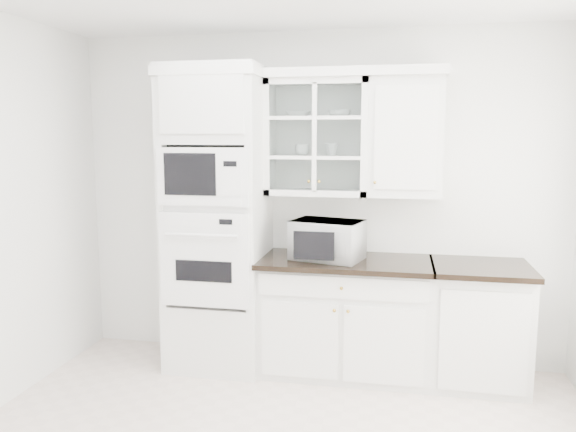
# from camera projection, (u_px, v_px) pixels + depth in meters

# --- Properties ---
(room_shell) EXTENTS (4.00, 3.50, 2.70)m
(room_shell) POSITION_uv_depth(u_px,v_px,m) (284.00, 151.00, 3.30)
(room_shell) COLOR white
(room_shell) RESTS_ON ground
(oven_column) EXTENTS (0.76, 0.68, 2.40)m
(oven_column) POSITION_uv_depth(u_px,v_px,m) (217.00, 220.00, 4.48)
(oven_column) COLOR white
(oven_column) RESTS_ON ground
(base_cabinet_run) EXTENTS (1.32, 0.67, 0.92)m
(base_cabinet_run) POSITION_uv_depth(u_px,v_px,m) (345.00, 315.00, 4.42)
(base_cabinet_run) COLOR white
(base_cabinet_run) RESTS_ON ground
(extra_base_cabinet) EXTENTS (0.72, 0.67, 0.92)m
(extra_base_cabinet) POSITION_uv_depth(u_px,v_px,m) (478.00, 324.00, 4.22)
(extra_base_cabinet) COLOR white
(extra_base_cabinet) RESTS_ON ground
(upper_cabinet_glass) EXTENTS (0.80, 0.33, 0.90)m
(upper_cabinet_glass) POSITION_uv_depth(u_px,v_px,m) (318.00, 138.00, 4.40)
(upper_cabinet_glass) COLOR white
(upper_cabinet_glass) RESTS_ON room_shell
(upper_cabinet_solid) EXTENTS (0.55, 0.33, 0.90)m
(upper_cabinet_solid) POSITION_uv_depth(u_px,v_px,m) (405.00, 138.00, 4.27)
(upper_cabinet_solid) COLOR white
(upper_cabinet_solid) RESTS_ON room_shell
(crown_molding) EXTENTS (2.14, 0.38, 0.07)m
(crown_molding) POSITION_uv_depth(u_px,v_px,m) (304.00, 74.00, 4.33)
(crown_molding) COLOR white
(crown_molding) RESTS_ON room_shell
(countertop_microwave) EXTENTS (0.61, 0.55, 0.30)m
(countertop_microwave) POSITION_uv_depth(u_px,v_px,m) (328.00, 239.00, 4.33)
(countertop_microwave) COLOR white
(countertop_microwave) RESTS_ON base_cabinet_run
(bowl_a) EXTENTS (0.20, 0.20, 0.05)m
(bowl_a) POSITION_uv_depth(u_px,v_px,m) (298.00, 114.00, 4.39)
(bowl_a) COLOR white
(bowl_a) RESTS_ON upper_cabinet_glass
(bowl_b) EXTENTS (0.20, 0.20, 0.05)m
(bowl_b) POSITION_uv_depth(u_px,v_px,m) (339.00, 113.00, 4.36)
(bowl_b) COLOR white
(bowl_b) RESTS_ON upper_cabinet_glass
(cup_a) EXTENTS (0.13, 0.13, 0.09)m
(cup_a) POSITION_uv_depth(u_px,v_px,m) (302.00, 150.00, 4.44)
(cup_a) COLOR white
(cup_a) RESTS_ON upper_cabinet_glass
(cup_b) EXTENTS (0.12, 0.12, 0.10)m
(cup_b) POSITION_uv_depth(u_px,v_px,m) (331.00, 149.00, 4.40)
(cup_b) COLOR white
(cup_b) RESTS_ON upper_cabinet_glass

